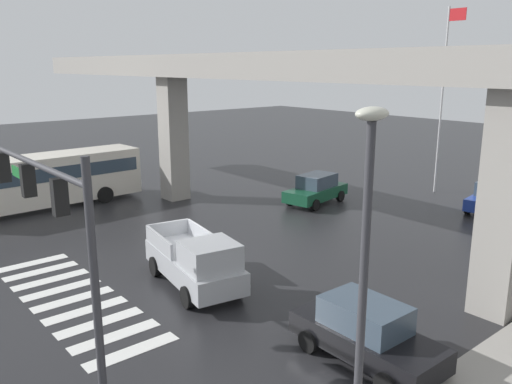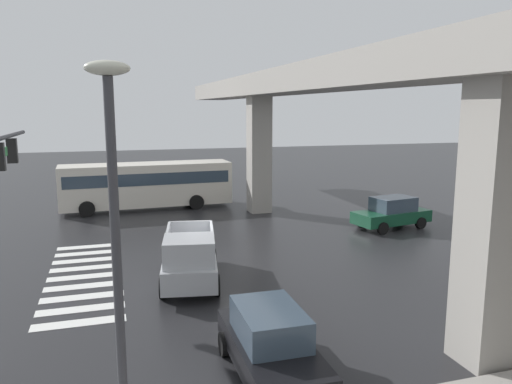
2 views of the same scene
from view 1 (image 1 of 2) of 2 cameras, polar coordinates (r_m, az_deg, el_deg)
ground_plane at (r=21.60m, az=-6.46°, el=-7.82°), size 120.00×120.00×0.00m
crosswalk_stripes at (r=19.49m, az=-19.36°, el=-11.00°), size 9.35×2.80×0.01m
elevated_overpass at (r=23.25m, az=3.65°, el=12.14°), size 50.80×2.51×8.45m
pickup_truck at (r=19.03m, az=-6.50°, el=-7.67°), size 5.35×2.75×2.08m
city_bus at (r=31.62m, az=-22.18°, el=1.43°), size 3.10×10.89×2.99m
sedan_dark_green at (r=30.62m, az=6.59°, el=0.33°), size 2.51×4.54×1.72m
sedan_blue at (r=31.54m, az=24.54°, el=-0.45°), size 2.44×4.52×1.72m
sedan_black at (r=14.93m, az=11.92°, el=-14.77°), size 4.32×2.01×1.72m
traffic_signal_mast at (r=13.34m, az=-22.01°, el=-1.79°), size 8.69×0.32×6.20m
street_lamp_near_corner at (r=9.44m, az=11.77°, el=-7.32°), size 0.44×0.70×7.24m
flagpole at (r=34.40m, az=19.85°, el=10.52°), size 1.16×0.12×11.27m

